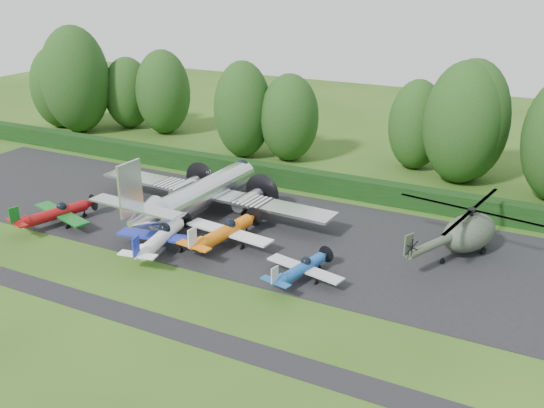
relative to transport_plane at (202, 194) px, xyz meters
The scene contains 19 objects.
ground 10.83m from the transport_plane, 75.35° to the right, with size 160.00×160.00×0.00m, color #284A14.
apron 3.46m from the transport_plane, ahead, with size 70.00×18.00×0.01m, color black.
taxiway_verge 16.63m from the transport_plane, 80.63° to the right, with size 70.00×2.00×0.00m, color black.
hedgerow 11.28m from the transport_plane, 75.96° to the left, with size 90.00×1.60×2.00m, color black.
transport_plane is the anchor object (origin of this frame).
light_plane_red 12.69m from the transport_plane, 143.35° to the right, with size 7.25×7.62×2.79m.
light_plane_white 7.81m from the transport_plane, 81.22° to the right, with size 7.89×8.29×3.03m.
light_plane_orange 6.89m from the transport_plane, 41.38° to the right, with size 7.89×8.30×3.03m.
light_plane_blue 14.80m from the transport_plane, 28.36° to the right, with size 6.18×6.50×2.37m.
helicopter 22.96m from the transport_plane, ahead, with size 11.69×13.69×3.77m.
tree_0 26.34m from the transport_plane, 59.32° to the left, with size 6.12×6.12×9.93m.
tree_2 40.31m from the transport_plane, 152.24° to the left, with size 7.33×7.33×11.16m.
tree_4 35.21m from the transport_plane, 139.59° to the left, with size 6.55×6.55×9.74m.
tree_6 30.58m from the transport_plane, 132.42° to the left, with size 7.19×7.19×11.12m.
tree_7 19.24m from the transport_plane, 91.11° to the left, with size 6.74×6.74×10.02m.
tree_8 19.07m from the transport_plane, 108.00° to the left, with size 6.69×6.69×11.26m.
tree_9 28.70m from the transport_plane, 47.40° to the left, with size 7.83×7.83×12.71m.
tree_10 36.37m from the transport_plane, 150.26° to the left, with size 8.91×8.91×14.12m.
tree_11 27.70m from the transport_plane, 47.03° to the left, with size 8.02×8.02×12.61m.
Camera 1 is at (25.86, -32.06, 21.19)m, focal length 40.00 mm.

